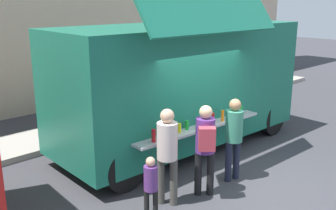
# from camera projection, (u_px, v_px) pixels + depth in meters

# --- Properties ---
(ground_plane) EXTENTS (60.00, 60.00, 0.00)m
(ground_plane) POSITION_uv_depth(u_px,v_px,m) (234.00, 179.00, 8.17)
(ground_plane) COLOR #38383D
(food_truck_main) EXTENTS (6.46, 3.18, 3.90)m
(food_truck_main) POSITION_uv_depth(u_px,v_px,m) (181.00, 82.00, 9.58)
(food_truck_main) COLOR #186C53
(food_truck_main) RESTS_ON ground
(trash_bin) EXTENTS (0.60, 0.60, 0.86)m
(trash_bin) POSITION_uv_depth(u_px,v_px,m) (206.00, 92.00, 13.97)
(trash_bin) COLOR #306338
(trash_bin) RESTS_ON ground
(customer_front_ordering) EXTENTS (0.36, 0.35, 1.73)m
(customer_front_ordering) POSITION_uv_depth(u_px,v_px,m) (234.00, 132.00, 7.86)
(customer_front_ordering) COLOR #1D2135
(customer_front_ordering) RESTS_ON ground
(customer_mid_with_backpack) EXTENTS (0.54, 0.55, 1.77)m
(customer_mid_with_backpack) POSITION_uv_depth(u_px,v_px,m) (205.00, 142.00, 7.20)
(customer_mid_with_backpack) COLOR black
(customer_mid_with_backpack) RESTS_ON ground
(customer_rear_waiting) EXTENTS (0.37, 0.37, 1.80)m
(customer_rear_waiting) POSITION_uv_depth(u_px,v_px,m) (167.00, 149.00, 6.90)
(customer_rear_waiting) COLOR #4A4842
(customer_rear_waiting) RESTS_ON ground
(child_near_queue) EXTENTS (0.23, 0.23, 1.15)m
(child_near_queue) POSITION_uv_depth(u_px,v_px,m) (151.00, 183.00, 6.46)
(child_near_queue) COLOR black
(child_near_queue) RESTS_ON ground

